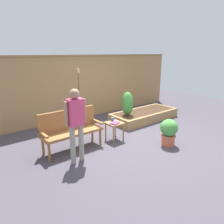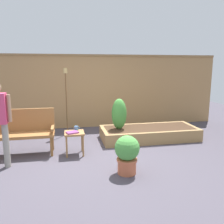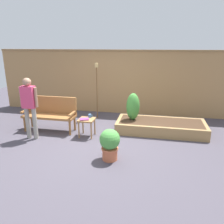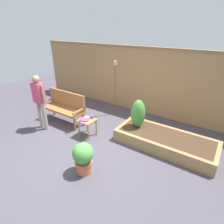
% 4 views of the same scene
% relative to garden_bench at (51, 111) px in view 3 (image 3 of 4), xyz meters
% --- Properties ---
extents(ground_plane, '(14.00, 14.00, 0.00)m').
position_rel_garden_bench_xyz_m(ground_plane, '(1.47, -0.60, -0.54)').
color(ground_plane, '#47424C').
extents(fence_back, '(8.40, 0.14, 2.16)m').
position_rel_garden_bench_xyz_m(fence_back, '(1.47, 2.00, 0.55)').
color(fence_back, '#A37A4C').
rests_on(fence_back, ground_plane).
extents(garden_bench, '(1.44, 0.48, 0.94)m').
position_rel_garden_bench_xyz_m(garden_bench, '(0.00, 0.00, 0.00)').
color(garden_bench, '#936033').
rests_on(garden_bench, ground_plane).
extents(side_table, '(0.40, 0.40, 0.48)m').
position_rel_garden_bench_xyz_m(side_table, '(1.13, -0.26, -0.15)').
color(side_table, '#9E7042').
rests_on(side_table, ground_plane).
extents(cup_on_table, '(0.12, 0.08, 0.09)m').
position_rel_garden_bench_xyz_m(cup_on_table, '(1.18, -0.12, -0.02)').
color(cup_on_table, teal).
rests_on(cup_on_table, side_table).
extents(book_on_table, '(0.27, 0.24, 0.03)m').
position_rel_garden_bench_xyz_m(book_on_table, '(1.09, -0.32, -0.05)').
color(book_on_table, '#7F3875').
rests_on(book_on_table, side_table).
extents(potted_boxwood, '(0.43, 0.43, 0.67)m').
position_rel_garden_bench_xyz_m(potted_boxwood, '(1.97, -1.34, -0.17)').
color(potted_boxwood, '#C66642').
rests_on(potted_boxwood, ground_plane).
extents(raised_planter_bed, '(2.40, 1.00, 0.30)m').
position_rel_garden_bench_xyz_m(raised_planter_bed, '(3.02, 0.45, -0.39)').
color(raised_planter_bed, '#997547').
rests_on(raised_planter_bed, ground_plane).
extents(shrub_near_bench, '(0.37, 0.37, 0.75)m').
position_rel_garden_bench_xyz_m(shrub_near_bench, '(2.24, 0.46, 0.13)').
color(shrub_near_bench, brown).
rests_on(shrub_near_bench, raised_planter_bed).
extents(tiki_torch, '(0.10, 0.10, 1.77)m').
position_rel_garden_bench_xyz_m(tiki_torch, '(0.99, 1.28, 0.66)').
color(tiki_torch, brown).
rests_on(tiki_torch, ground_plane).
extents(person_by_bench, '(0.47, 0.20, 1.56)m').
position_rel_garden_bench_xyz_m(person_by_bench, '(-0.20, -0.67, 0.39)').
color(person_by_bench, gray).
rests_on(person_by_bench, ground_plane).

